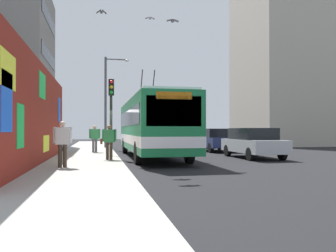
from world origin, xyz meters
TOP-DOWN VIEW (x-y plane):
  - ground_plane at (0.00, 0.00)m, footprint 80.00×80.00m
  - sidewalk_slab at (0.00, 1.60)m, footprint 48.00×3.20m
  - graffiti_wall at (-3.64, 3.35)m, footprint 14.75×0.32m
  - building_far_right at (13.09, -17.00)m, footprint 9.13×7.38m
  - city_bus at (-0.10, -1.80)m, footprint 11.32×2.55m
  - parked_car_silver at (-1.51, -7.00)m, footprint 4.47×1.90m
  - parked_car_navy at (4.35, -7.00)m, footprint 4.31×1.89m
  - parked_car_champagne at (10.11, -7.00)m, footprint 4.36×1.82m
  - pedestrian_at_curb at (-2.80, 0.54)m, footprint 0.22×0.71m
  - pedestrian_near_wall at (-5.73, 2.25)m, footprint 0.22×0.66m
  - pedestrian_midblock at (2.62, 1.21)m, footprint 0.22×0.65m
  - traffic_light at (-0.30, 0.35)m, footprint 0.49×0.28m
  - street_lamp at (8.42, 0.25)m, footprint 0.44×1.86m

SIDE VIEW (x-z plane):
  - ground_plane at x=0.00m, z-range 0.00..0.00m
  - sidewalk_slab at x=0.00m, z-range 0.00..0.15m
  - parked_car_champagne at x=10.11m, z-range 0.04..1.62m
  - parked_car_navy at x=4.35m, z-range 0.04..1.62m
  - parked_car_silver at x=-1.51m, z-range 0.05..1.63m
  - pedestrian_at_curb at x=-2.80m, z-range 0.27..1.83m
  - pedestrian_midblock at x=2.62m, z-range 0.28..1.88m
  - pedestrian_near_wall at x=-5.73m, z-range 0.29..1.92m
  - city_bus at x=-0.10m, z-range -0.71..4.22m
  - graffiti_wall at x=-3.64m, z-range 0.00..4.13m
  - traffic_light at x=-0.30m, z-range 0.85..4.84m
  - street_lamp at x=8.42m, z-range 0.66..7.63m
  - building_far_right at x=13.09m, z-range 0.00..16.31m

